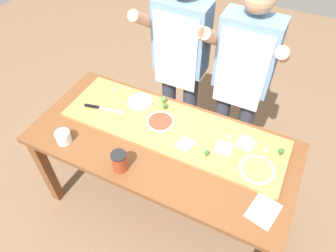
{
  "coord_description": "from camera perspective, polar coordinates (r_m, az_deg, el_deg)",
  "views": [
    {
      "loc": [
        0.63,
        -1.2,
        2.4
      ],
      "look_at": [
        -0.0,
        0.1,
        0.85
      ],
      "focal_mm": 33.39,
      "sensor_mm": 36.0,
      "label": 1
    }
  ],
  "objects": [
    {
      "name": "sauce_jar",
      "position": [
        1.93,
        -8.84,
        -6.4
      ],
      "size": [
        0.1,
        0.1,
        0.14
      ],
      "color": "#99381E",
      "rests_on": "prep_table"
    },
    {
      "name": "broccoli_floret_center_left",
      "position": [
        2.1,
        19.95,
        -4.37
      ],
      "size": [
        0.04,
        0.04,
        0.05
      ],
      "color": "#366618",
      "rests_on": "cutting_board"
    },
    {
      "name": "pizza_whole_tomato_red",
      "position": [
        2.17,
        -1.44,
        0.82
      ],
      "size": [
        0.2,
        0.2,
        0.02
      ],
      "color": "beige",
      "rests_on": "cutting_board"
    },
    {
      "name": "broccoli_floret_front_right",
      "position": [
        2.3,
        -0.84,
        4.92
      ],
      "size": [
        0.04,
        0.04,
        0.06
      ],
      "color": "#487A23",
      "rests_on": "cutting_board"
    },
    {
      "name": "cheese_crumble_c",
      "position": [
        2.45,
        -9.97,
        6.47
      ],
      "size": [
        0.02,
        0.02,
        0.02
      ],
      "primitive_type": "cube",
      "rotation": [
        0.0,
        0.0,
        1.33
      ],
      "color": "silver",
      "rests_on": "cutting_board"
    },
    {
      "name": "cook_left",
      "position": [
        2.47,
        2.26,
        12.33
      ],
      "size": [
        0.54,
        0.39,
        1.67
      ],
      "color": "#333847",
      "rests_on": "ground"
    },
    {
      "name": "pizza_slice_near_right",
      "position": [
        2.04,
        3.24,
        -3.33
      ],
      "size": [
        0.12,
        0.12,
        0.01
      ],
      "primitive_type": "cube",
      "rotation": [
        0.0,
        0.0,
        -0.19
      ],
      "color": "beige",
      "rests_on": "cutting_board"
    },
    {
      "name": "chefs_knife",
      "position": [
        2.33,
        -12.55,
        3.28
      ],
      "size": [
        0.3,
        0.08,
        0.02
      ],
      "color": "#B7BABF",
      "rests_on": "cutting_board"
    },
    {
      "name": "pizza_slice_center",
      "position": [
        2.1,
        14.1,
        -3.09
      ],
      "size": [
        0.13,
        0.13,
        0.01
      ],
      "primitive_type": "cube",
      "rotation": [
        0.0,
        0.0,
        -0.17
      ],
      "color": "beige",
      "rests_on": "cutting_board"
    },
    {
      "name": "broccoli_floret_back_right",
      "position": [
        1.99,
        7.14,
        -4.81
      ],
      "size": [
        0.03,
        0.03,
        0.04
      ],
      "color": "#366618",
      "rests_on": "cutting_board"
    },
    {
      "name": "cheese_crumble_a",
      "position": [
        2.11,
        11.1,
        -1.88
      ],
      "size": [
        0.03,
        0.03,
        0.02
      ],
      "primitive_type": "cube",
      "rotation": [
        0.0,
        0.0,
        0.85
      ],
      "color": "white",
      "rests_on": "cutting_board"
    },
    {
      "name": "cook_right",
      "position": [
        2.35,
        13.45,
        8.98
      ],
      "size": [
        0.54,
        0.39,
        1.67
      ],
      "color": "#333847",
      "rests_on": "ground"
    },
    {
      "name": "flour_cup",
      "position": [
        2.18,
        -18.54,
        -1.99
      ],
      "size": [
        0.1,
        0.1,
        0.08
      ],
      "color": "white",
      "rests_on": "prep_table"
    },
    {
      "name": "pizza_whole_cheese_artichoke",
      "position": [
        2.33,
        -5.15,
        4.49
      ],
      "size": [
        0.19,
        0.19,
        0.02
      ],
      "color": "beige",
      "rests_on": "cutting_board"
    },
    {
      "name": "pizza_slice_far_left",
      "position": [
        2.05,
        10.18,
        -3.96
      ],
      "size": [
        0.11,
        0.11,
        0.01
      ],
      "primitive_type": "cube",
      "rotation": [
        0.0,
        0.0,
        0.07
      ],
      "color": "beige",
      "rests_on": "cutting_board"
    },
    {
      "name": "cutting_board",
      "position": [
        2.16,
        0.82,
        -0.4
      ],
      "size": [
        1.56,
        0.47,
        0.03
      ],
      "primitive_type": "cube",
      "color": "#B27F47",
      "rests_on": "prep_table"
    },
    {
      "name": "pizza_whole_pesto_green",
      "position": [
        1.99,
        15.93,
        -7.63
      ],
      "size": [
        0.22,
        0.22,
        0.02
      ],
      "color": "beige",
      "rests_on": "cutting_board"
    },
    {
      "name": "ground_plane",
      "position": [
        2.75,
        -0.87,
        -13.56
      ],
      "size": [
        8.0,
        8.0,
        0.0
      ],
      "primitive_type": "plane",
      "color": "brown"
    },
    {
      "name": "recipe_note",
      "position": [
        1.88,
        17.03,
        -14.58
      ],
      "size": [
        0.18,
        0.22,
        0.0
      ],
      "primitive_type": "cube",
      "rotation": [
        0.0,
        0.0,
        -0.22
      ],
      "color": "white",
      "rests_on": "prep_table"
    },
    {
      "name": "prep_table",
      "position": [
        2.17,
        -1.08,
        -4.45
      ],
      "size": [
        1.79,
        0.83,
        0.8
      ],
      "color": "brown",
      "rests_on": "ground"
    },
    {
      "name": "cheese_crumble_b",
      "position": [
        2.1,
        17.42,
        -4.14
      ],
      "size": [
        0.02,
        0.02,
        0.02
      ],
      "primitive_type": "cube",
      "rotation": [
        0.0,
        0.0,
        0.16
      ],
      "color": "silver",
      "rests_on": "cutting_board"
    },
    {
      "name": "broccoli_floret_back_left",
      "position": [
        2.25,
        -0.57,
        3.72
      ],
      "size": [
        0.04,
        0.04,
        0.05
      ],
      "color": "#366618",
      "rests_on": "cutting_board"
    }
  ]
}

